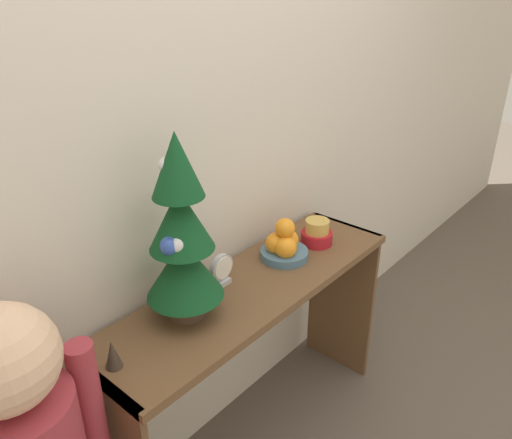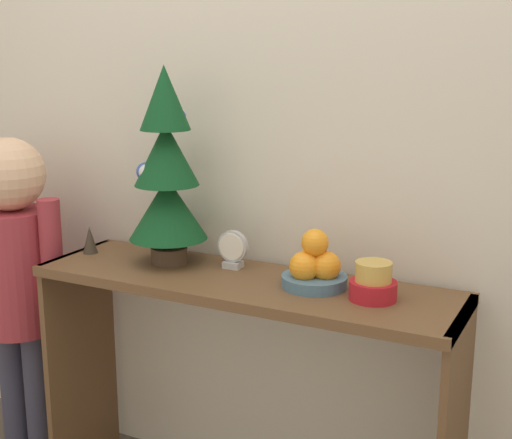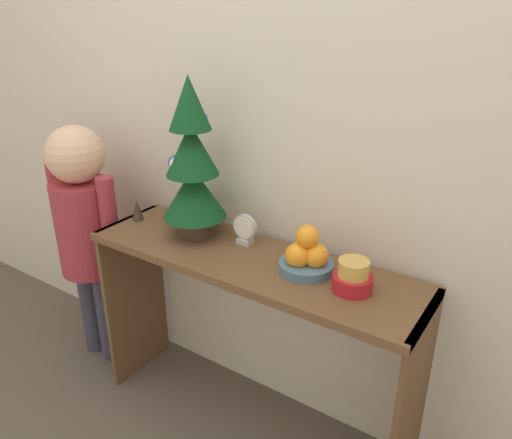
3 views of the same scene
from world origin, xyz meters
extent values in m
cube|color=beige|center=(0.00, 0.41, 1.25)|extent=(7.00, 0.05, 2.50)
cube|color=brown|center=(0.00, 0.18, 0.74)|extent=(1.25, 0.36, 0.03)
cube|color=brown|center=(-0.61, 0.18, 0.38)|extent=(0.02, 0.33, 0.75)
cylinder|color=#4C3828|center=(-0.28, 0.22, 0.78)|extent=(0.11, 0.11, 0.05)
cylinder|color=brown|center=(-0.28, 0.22, 0.82)|extent=(0.02, 0.02, 0.04)
cone|color=#0F421E|center=(-0.28, 0.22, 0.92)|extent=(0.24, 0.24, 0.19)
cone|color=#0F421E|center=(-0.28, 0.22, 1.09)|extent=(0.19, 0.19, 0.19)
cone|color=#0F421E|center=(-0.28, 0.22, 1.25)|extent=(0.15, 0.15, 0.19)
sphere|color=#2D4CA8|center=(-0.25, 0.25, 1.20)|extent=(0.04, 0.04, 0.04)
sphere|color=silver|center=(-0.29, 0.25, 1.25)|extent=(0.04, 0.04, 0.04)
sphere|color=silver|center=(-0.32, 0.19, 1.03)|extent=(0.05, 0.05, 0.05)
sphere|color=#2D4CA8|center=(-0.34, 0.20, 1.03)|extent=(0.06, 0.06, 0.06)
cylinder|color=#476B84|center=(0.21, 0.21, 0.77)|extent=(0.18, 0.18, 0.03)
sphere|color=orange|center=(0.24, 0.22, 0.81)|extent=(0.08, 0.08, 0.08)
sphere|color=orange|center=(0.19, 0.23, 0.81)|extent=(0.08, 0.08, 0.08)
sphere|color=orange|center=(0.19, 0.19, 0.81)|extent=(0.08, 0.08, 0.08)
sphere|color=orange|center=(0.21, 0.21, 0.88)|extent=(0.08, 0.08, 0.08)
cylinder|color=#AD1923|center=(0.38, 0.18, 0.78)|extent=(0.13, 0.13, 0.05)
cylinder|color=gold|center=(0.38, 0.18, 0.83)|extent=(0.10, 0.10, 0.05)
cube|color=#B2B2B7|center=(-0.08, 0.26, 0.76)|extent=(0.05, 0.04, 0.02)
cylinder|color=#B2B2B7|center=(-0.08, 0.26, 0.82)|extent=(0.10, 0.02, 0.10)
cylinder|color=white|center=(-0.08, 0.25, 0.82)|extent=(0.08, 0.00, 0.08)
cone|color=#382D23|center=(-0.56, 0.20, 0.80)|extent=(0.05, 0.05, 0.09)
cylinder|color=#38384C|center=(-0.90, 0.14, 0.23)|extent=(0.09, 0.09, 0.46)
cylinder|color=#38384C|center=(-0.79, 0.14, 0.23)|extent=(0.09, 0.09, 0.46)
cylinder|color=#992D38|center=(-0.84, 0.14, 0.67)|extent=(0.25, 0.25, 0.42)
sphere|color=#E0B28E|center=(-0.84, 0.14, 1.00)|extent=(0.24, 0.24, 0.24)
cylinder|color=#992D38|center=(-0.68, 0.14, 0.75)|extent=(0.07, 0.07, 0.35)
camera|label=1|loc=(-1.11, -0.78, 1.71)|focal=35.00mm
camera|label=2|loc=(0.91, -1.53, 1.38)|focal=50.00mm
camera|label=3|loc=(0.88, -1.08, 1.57)|focal=35.00mm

